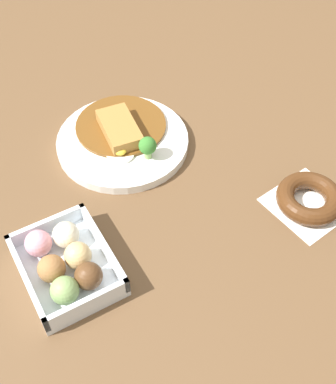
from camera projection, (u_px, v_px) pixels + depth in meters
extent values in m
plane|color=brown|center=(134.00, 169.00, 0.96)|extent=(1.60, 1.60, 0.00)
cylinder|color=white|center=(123.00, 142.00, 0.99)|extent=(0.26, 0.26, 0.02)
cylinder|color=brown|center=(121.00, 125.00, 1.01)|extent=(0.18, 0.18, 0.01)
cube|color=#A87538|center=(120.00, 129.00, 0.98)|extent=(0.12, 0.07, 0.02)
cylinder|color=white|center=(121.00, 154.00, 0.96)|extent=(0.05, 0.05, 0.00)
ellipsoid|color=yellow|center=(120.00, 150.00, 0.95)|extent=(0.02, 0.02, 0.01)
cylinder|color=#8CB766|center=(148.00, 154.00, 0.95)|extent=(0.01, 0.01, 0.02)
sphere|color=#387A2D|center=(148.00, 146.00, 0.93)|extent=(0.03, 0.03, 0.03)
cube|color=silver|center=(68.00, 270.00, 0.81)|extent=(0.17, 0.14, 0.01)
cube|color=silver|center=(87.00, 304.00, 0.75)|extent=(0.01, 0.14, 0.03)
cube|color=silver|center=(47.00, 226.00, 0.84)|extent=(0.01, 0.14, 0.03)
cube|color=silver|center=(103.00, 246.00, 0.81)|extent=(0.17, 0.01, 0.03)
cube|color=silver|center=(26.00, 281.00, 0.77)|extent=(0.17, 0.01, 0.03)
sphere|color=brown|center=(89.00, 276.00, 0.77)|extent=(0.04, 0.04, 0.04)
sphere|color=#DBB77A|center=(78.00, 255.00, 0.79)|extent=(0.04, 0.04, 0.04)
sphere|color=#EFE5C6|center=(66.00, 235.00, 0.82)|extent=(0.04, 0.04, 0.04)
sphere|color=#84A860|center=(65.00, 290.00, 0.75)|extent=(0.04, 0.04, 0.04)
sphere|color=#9E6B3D|center=(52.00, 269.00, 0.78)|extent=(0.04, 0.04, 0.04)
sphere|color=pink|center=(38.00, 243.00, 0.81)|extent=(0.04, 0.04, 0.04)
cube|color=white|center=(307.00, 204.00, 0.90)|extent=(0.14, 0.14, 0.00)
torus|color=#4C2B14|center=(310.00, 198.00, 0.89)|extent=(0.12, 0.12, 0.03)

